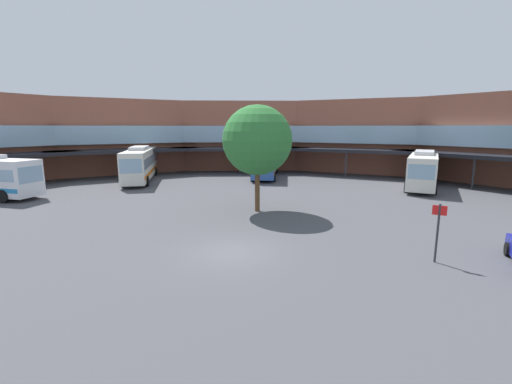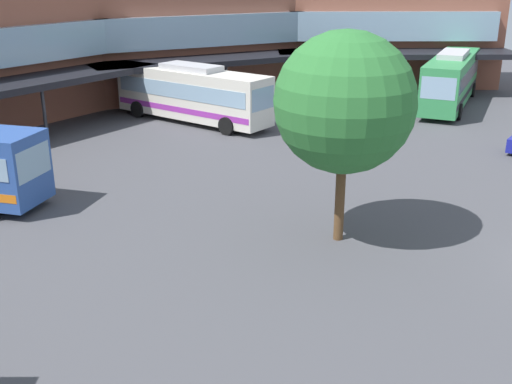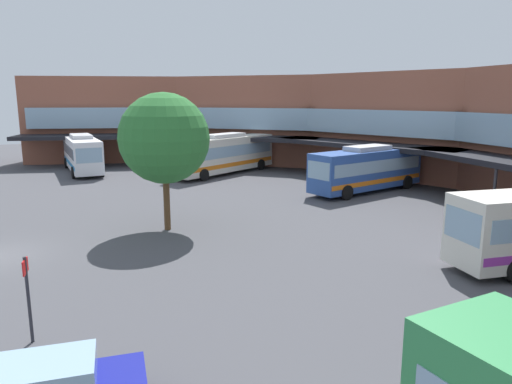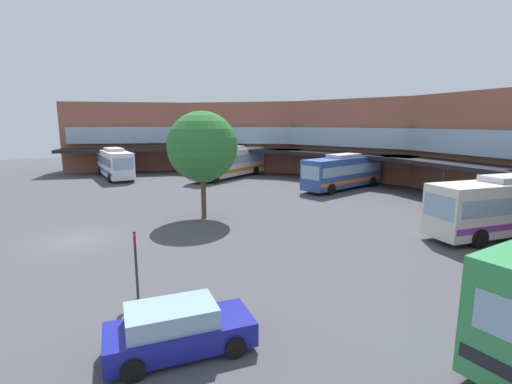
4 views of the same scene
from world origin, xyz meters
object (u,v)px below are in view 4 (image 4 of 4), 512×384
(bus_1, at_px, (511,205))
(bus_2, at_px, (343,171))
(parked_car, at_px, (178,329))
(bus_0, at_px, (229,162))
(plaza_tree, at_px, (202,147))
(stop_sign_post, at_px, (136,258))
(bus_3, at_px, (115,163))

(bus_1, xyz_separation_m, bus_2, (-17.20, 3.96, -0.04))
(parked_car, bearing_deg, bus_0, 70.31)
(plaza_tree, bearing_deg, parked_car, -29.62)
(stop_sign_post, bearing_deg, plaza_tree, 141.34)
(bus_0, height_order, plaza_tree, plaza_tree)
(bus_3, height_order, plaza_tree, plaza_tree)
(bus_0, distance_m, bus_1, 30.90)
(plaza_tree, bearing_deg, bus_3, -179.93)
(bus_2, bearing_deg, stop_sign_post, 19.70)
(plaza_tree, distance_m, stop_sign_post, 13.30)
(bus_1, height_order, stop_sign_post, bus_1)
(bus_2, relative_size, stop_sign_post, 3.92)
(bus_3, bearing_deg, parked_car, -7.84)
(plaza_tree, relative_size, stop_sign_post, 2.79)
(parked_car, bearing_deg, bus_1, 12.39)
(bus_1, xyz_separation_m, stop_sign_post, (-4.62, -21.59, -0.22))
(bus_3, bearing_deg, bus_2, 42.66)
(bus_0, relative_size, bus_3, 1.15)
(parked_car, distance_m, plaza_tree, 16.97)
(bus_1, relative_size, plaza_tree, 1.51)
(bus_1, height_order, bus_2, bus_1)
(bus_2, xyz_separation_m, bus_3, (-21.91, -17.57, 0.05))
(bus_0, xyz_separation_m, plaza_tree, (16.22, -11.78, 3.20))
(bus_0, relative_size, plaza_tree, 1.61)
(bus_0, distance_m, bus_3, 14.41)
(bus_1, height_order, bus_3, bus_3)
(bus_0, xyz_separation_m, stop_sign_post, (26.23, -19.79, -0.32))
(bus_2, relative_size, parked_car, 2.31)
(bus_0, bearing_deg, parked_car, 34.92)
(bus_0, bearing_deg, plaza_tree, 32.05)
(bus_3, bearing_deg, bus_1, 23.12)
(bus_1, xyz_separation_m, plaza_tree, (-14.63, -13.58, 3.30))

